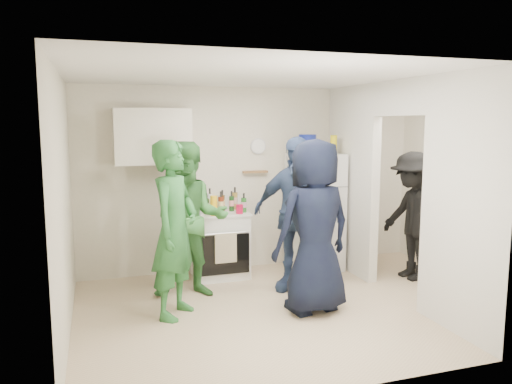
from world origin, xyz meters
The scene contains 37 objects.
floor centered at (0.00, 0.00, 0.00)m, with size 4.80×4.80×0.00m, color beige.
wall_back centered at (0.00, 1.70, 1.25)m, with size 4.80×4.80×0.00m, color silver.
wall_front centered at (0.00, -1.70, 1.25)m, with size 4.80×4.80×0.00m, color silver.
wall_left centered at (-2.40, 0.00, 1.25)m, with size 3.40×3.40×0.00m, color silver.
wall_right centered at (2.40, 0.00, 1.25)m, with size 3.40×3.40×0.00m, color silver.
ceiling centered at (0.00, 0.00, 2.50)m, with size 4.80×4.80×0.00m, color white.
partition_pier_back centered at (1.20, 1.10, 1.25)m, with size 0.12×1.20×2.50m, color silver.
partition_pier_front centered at (1.20, -1.10, 1.25)m, with size 0.12×1.20×2.50m, color silver.
partition_header centered at (1.20, 0.00, 2.30)m, with size 0.12×1.00×0.40m, color silver.
stove centered at (-0.59, 1.37, 0.43)m, with size 0.73×0.61×0.87m, color white.
upper_cabinet centered at (-1.40, 1.52, 1.85)m, with size 0.95×0.34×0.70m, color silver.
fridge centered at (0.76, 1.34, 0.80)m, with size 0.66×0.64×1.60m, color white.
wicker_basket centered at (0.66, 1.39, 1.68)m, with size 0.35×0.25×0.15m, color brown.
blue_bowl centered at (0.66, 1.39, 1.81)m, with size 0.24×0.24×0.11m, color navy.
yellow_cup_stack_top centered at (0.98, 1.24, 1.73)m, with size 0.09×0.09×0.25m, color yellow.
wall_clock centered at (0.05, 1.68, 1.70)m, with size 0.22×0.22×0.03m, color white.
spice_shelf centered at (0.00, 1.65, 1.35)m, with size 0.35×0.08×0.03m, color olive.
nook_window centered at (2.38, 0.20, 1.65)m, with size 0.03×0.70×0.80m, color black.
nook_window_frame centered at (2.36, 0.20, 1.65)m, with size 0.04×0.76×0.86m, color white.
nook_valance centered at (2.34, 0.20, 2.00)m, with size 0.04×0.82×0.18m, color white.
yellow_cup_stack_stove centered at (-0.71, 1.15, 0.99)m, with size 0.09×0.09×0.25m, color yellow.
red_cup centered at (-0.37, 1.17, 0.93)m, with size 0.09×0.09×0.12m, color #B60C35.
person_green_left centered at (-1.35, 0.20, 0.93)m, with size 0.68×0.44×1.85m, color #2F7633.
person_green_center centered at (-1.08, 0.73, 0.91)m, with size 0.88×0.69×1.81m, color #418339.
person_denim centered at (0.16, 0.57, 0.93)m, with size 1.09×0.45×1.86m, color #374678.
person_navy centered at (0.09, -0.13, 0.93)m, with size 0.91×0.59×1.86m, color black.
person_nook centered at (1.78, 0.53, 0.83)m, with size 1.07×0.62×1.66m, color black.
bottle_a centered at (-0.86, 1.47, 1.03)m, with size 0.06×0.06×0.33m, color brown.
bottle_b centered at (-0.77, 1.28, 1.00)m, with size 0.06×0.06×0.27m, color #214416.
bottle_c centered at (-0.67, 1.54, 1.01)m, with size 0.06×0.06×0.30m, color silver.
bottle_d centered at (-0.58, 1.31, 1.01)m, with size 0.07×0.07×0.28m, color maroon.
bottle_e centered at (-0.50, 1.54, 1.00)m, with size 0.06×0.06×0.26m, color #9BA3AC.
bottle_f centered at (-0.41, 1.39, 1.00)m, with size 0.06×0.06×0.27m, color #163D16.
bottle_g centered at (-0.33, 1.51, 1.02)m, with size 0.07×0.07×0.30m, color olive.
bottle_h centered at (-0.88, 1.25, 1.02)m, with size 0.08×0.08×0.31m, color #AEB3BB.
bottle_i centered at (-0.52, 1.46, 1.00)m, with size 0.06×0.06×0.28m, color #573A0F.
bottle_j centered at (-0.28, 1.26, 0.99)m, with size 0.07×0.07×0.25m, color #236522.
Camera 1 is at (-2.10, -4.88, 2.02)m, focal length 35.00 mm.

